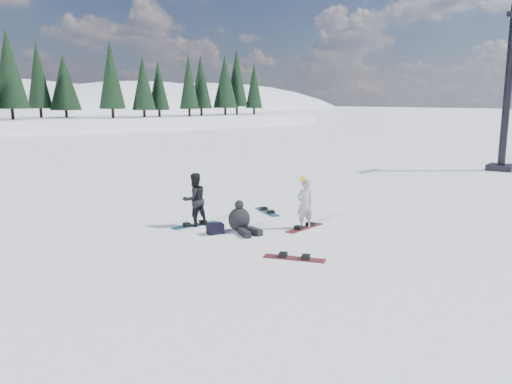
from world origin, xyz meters
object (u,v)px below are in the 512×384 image
Objects in this scene: snowboarder_woman at (305,203)px; seated_rider at (240,220)px; snowboarder_man at (195,200)px; snowboard_loose_b at (294,258)px; lift_tower at (506,105)px; snowboard_loose_a at (267,212)px; gear_bag at (215,229)px.

snowboarder_woman is 1.44× the size of seated_rider.
snowboarder_man is at bearing 123.24° from seated_rider.
seated_rider reaches higher than snowboard_loose_b.
lift_tower is at bearing -160.64° from snowboarder_woman.
lift_tower is 20.08m from snowboard_loose_b.
seated_rider is 0.76× the size of snowboard_loose_a.
snowboard_loose_b is (0.29, -4.25, -0.80)m from snowboarder_man.
lift_tower is 5.76× the size of snowboard_loose_b.
snowboard_loose_a is (2.89, 0.13, -0.80)m from snowboarder_man.
seated_rider is 2.71m from snowboard_loose_a.
snowboarder_woman is 1.09× the size of snowboard_loose_a.
snowboarder_woman reaches higher than gear_bag.
snowboarder_woman is 3.31m from snowboarder_man.
seated_rider is at bearing 138.77° from snowboard_loose_a.
snowboarder_woman is 2.75m from gear_bag.
gear_bag is 0.30× the size of snowboard_loose_a.
snowboarder_man is 1.33m from gear_bag.
gear_bag is at bearing -13.99° from snowboarder_woman.
snowboard_loose_b is at bearing -84.46° from gear_bag.
snowboard_loose_a is at bearing -90.90° from snowboarder_woman.
seated_rider is (-18.76, -2.06, -3.16)m from lift_tower.
lift_tower is 19.19× the size of gear_bag.
seated_rider is 2.88m from snowboard_loose_b.
snowboard_loose_b is (0.30, -3.09, -0.14)m from gear_bag.
snowboarder_man is at bearing -32.68° from snowboarder_woman.
gear_bag is (-2.45, 1.08, -0.61)m from snowboarder_woman.
snowboard_loose_a is at bearing 113.18° from snowboard_loose_b.
snowboard_loose_a is (0.44, 2.36, -0.74)m from snowboarder_woman.
gear_bag is at bearing 169.50° from lift_tower.
lift_tower reaches higher than gear_bag.
snowboard_loose_a is (-16.56, -0.52, -3.50)m from lift_tower.
lift_tower is 5.76× the size of snowboard_loose_a.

